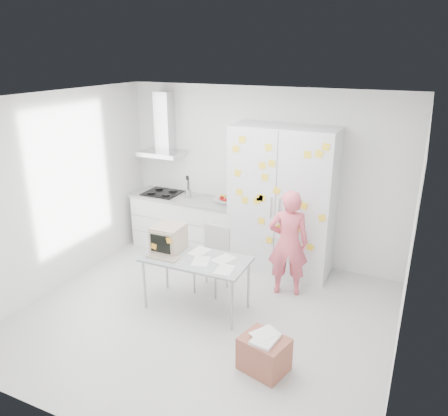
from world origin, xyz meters
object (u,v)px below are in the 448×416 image
at_px(person, 288,243).
at_px(cardboard_box, 264,353).
at_px(desk, 178,247).
at_px(chair, 213,255).

bearing_deg(person, cardboard_box, 81.30).
xyz_separation_m(person, desk, (-1.21, -0.84, 0.06)).
distance_m(person, desk, 1.48).
height_order(desk, cardboard_box, desk).
relative_size(person, chair, 1.63).
xyz_separation_m(person, cardboard_box, (0.26, -1.61, -0.55)).
bearing_deg(cardboard_box, desk, 152.32).
bearing_deg(desk, person, 33.57).
relative_size(person, desk, 1.11).
bearing_deg(chair, person, 21.93).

